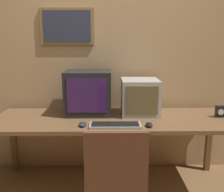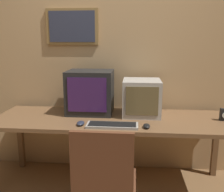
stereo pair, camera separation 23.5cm
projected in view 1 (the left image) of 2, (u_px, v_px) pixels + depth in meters
wall_back at (111, 55)px, 2.71m from camera, size 8.00×0.08×2.60m
desk at (112, 124)px, 2.41m from camera, size 2.28×0.73×0.72m
monitor_left at (88, 92)px, 2.51m from camera, size 0.45×0.38×0.44m
monitor_right at (140, 97)px, 2.50m from camera, size 0.37×0.37×0.35m
keyboard_main at (115, 125)px, 2.16m from camera, size 0.45×0.16×0.03m
mouse_near_keyboard at (149, 125)px, 2.16m from camera, size 0.06×0.10×0.03m
mouse_far_corner at (83, 124)px, 2.17m from camera, size 0.07×0.11×0.03m
desk_clock at (220, 111)px, 2.42m from camera, size 0.08×0.05×0.11m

